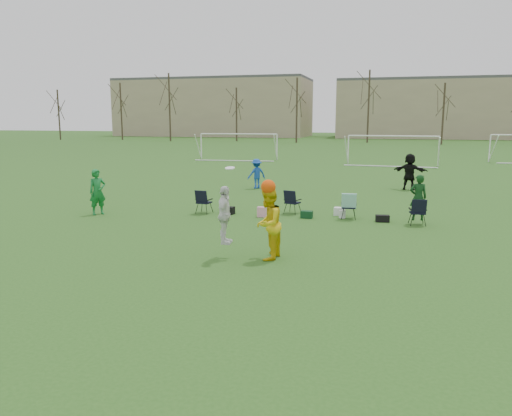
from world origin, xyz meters
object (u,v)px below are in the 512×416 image
(fielder_black, at_px, (410,172))
(goal_mid, at_px, (393,142))
(goal_left, at_px, (239,139))
(fielder_blue, at_px, (257,174))
(fielder_green_near, at_px, (97,192))
(center_contest, at_px, (256,220))

(fielder_black, height_order, goal_mid, goal_mid)
(goal_left, bearing_deg, fielder_blue, -74.89)
(fielder_green_near, relative_size, goal_left, 0.25)
(fielder_blue, relative_size, goal_mid, 0.22)
(center_contest, bearing_deg, fielder_green_near, 149.65)
(fielder_black, relative_size, goal_mid, 0.27)
(fielder_green_near, distance_m, fielder_black, 16.31)
(fielder_green_near, xyz_separation_m, goal_left, (-2.68, 27.72, 1.01))
(fielder_green_near, relative_size, center_contest, 0.72)
(goal_left, xyz_separation_m, goal_mid, (14.00, -2.00, 0.00))
(fielder_green_near, bearing_deg, center_contest, -81.86)
(fielder_blue, relative_size, center_contest, 0.64)
(fielder_blue, bearing_deg, fielder_green_near, 24.07)
(fielder_black, bearing_deg, center_contest, 91.57)
(center_contest, bearing_deg, fielder_blue, 105.14)
(goal_mid, bearing_deg, fielder_blue, -109.29)
(goal_left, distance_m, goal_mid, 14.14)
(fielder_green_near, bearing_deg, goal_mid, 14.73)
(center_contest, distance_m, goal_mid, 30.52)
(fielder_green_near, height_order, fielder_black, fielder_black)
(fielder_green_near, bearing_deg, fielder_black, -10.43)
(fielder_green_near, distance_m, goal_mid, 28.12)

